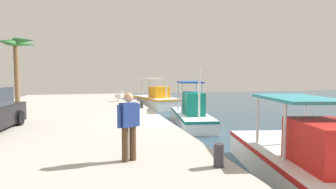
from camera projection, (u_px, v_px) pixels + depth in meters
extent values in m
cube|color=#BCB7AD|center=(51.00, 131.00, 11.85)|extent=(36.00, 10.00, 0.80)
cube|color=white|center=(156.00, 102.00, 23.94)|extent=(6.05, 3.33, 0.92)
cube|color=orange|center=(156.00, 98.00, 23.92)|extent=(6.10, 3.38, 0.12)
cube|color=orange|center=(159.00, 92.00, 23.24)|extent=(1.84, 1.62, 0.92)
cylinder|color=silver|center=(142.00, 88.00, 24.67)|extent=(0.08, 0.08, 1.55)
cylinder|color=silver|center=(158.00, 87.00, 25.35)|extent=(0.08, 0.08, 1.55)
cylinder|color=silver|center=(149.00, 88.00, 23.29)|extent=(0.08, 0.08, 1.55)
cylinder|color=silver|center=(165.00, 88.00, 23.96)|extent=(0.08, 0.08, 1.55)
cube|color=silver|center=(153.00, 79.00, 24.26)|extent=(2.60, 2.06, 0.08)
cylinder|color=silver|center=(166.00, 87.00, 21.92)|extent=(0.10, 0.10, 1.95)
cube|color=white|center=(191.00, 119.00, 15.50)|extent=(6.09, 2.51, 0.70)
cube|color=#0F7260|center=(191.00, 114.00, 15.48)|extent=(6.13, 2.56, 0.12)
cube|color=#0F7260|center=(193.00, 104.00, 14.70)|extent=(1.78, 1.21, 1.19)
cylinder|color=silver|center=(178.00, 96.00, 16.69)|extent=(0.08, 0.08, 1.67)
cylinder|color=silver|center=(196.00, 96.00, 16.79)|extent=(0.08, 0.08, 1.67)
cylinder|color=silver|center=(182.00, 98.00, 15.10)|extent=(0.08, 0.08, 1.67)
cylinder|color=silver|center=(202.00, 98.00, 15.20)|extent=(0.08, 0.08, 1.67)
cube|color=#1E4CB2|center=(190.00, 82.00, 15.88)|extent=(2.55, 1.54, 0.08)
cylinder|color=silver|center=(199.00, 94.00, 13.19)|extent=(0.10, 0.10, 2.46)
torus|color=orange|center=(203.00, 103.00, 14.83)|extent=(0.55, 0.18, 0.54)
cube|color=white|center=(307.00, 171.00, 6.91)|extent=(6.68, 3.36, 0.79)
cube|color=red|center=(307.00, 159.00, 6.89)|extent=(6.73, 3.40, 0.12)
cube|color=red|center=(328.00, 144.00, 6.05)|extent=(2.01, 1.60, 0.99)
cylinder|color=silver|center=(258.00, 120.00, 8.23)|extent=(0.08, 0.08, 1.36)
cylinder|color=silver|center=(306.00, 120.00, 8.30)|extent=(0.08, 0.08, 1.36)
cylinder|color=silver|center=(285.00, 132.00, 6.51)|extent=(0.08, 0.08, 1.36)
cube|color=teal|center=(298.00, 98.00, 7.35)|extent=(2.85, 2.05, 0.08)
cylinder|color=tan|center=(118.00, 100.00, 21.08)|extent=(0.04, 0.04, 0.22)
cylinder|color=tan|center=(119.00, 100.00, 21.19)|extent=(0.04, 0.04, 0.22)
ellipsoid|color=white|center=(119.00, 97.00, 21.10)|extent=(0.63, 0.71, 0.40)
ellipsoid|color=silver|center=(118.00, 96.00, 21.11)|extent=(0.61, 0.66, 0.28)
cylinder|color=white|center=(121.00, 94.00, 21.02)|extent=(0.18, 0.21, 0.27)
sphere|color=white|center=(122.00, 92.00, 20.98)|extent=(0.22, 0.22, 0.16)
cone|color=#F2B272|center=(124.00, 92.00, 20.91)|extent=(0.23, 0.29, 0.07)
cylinder|color=#4C3823|center=(125.00, 144.00, 6.38)|extent=(0.16, 0.16, 0.82)
cylinder|color=#4C3823|center=(133.00, 143.00, 6.50)|extent=(0.16, 0.16, 0.82)
cube|color=navy|center=(129.00, 115.00, 6.39)|extent=(0.37, 0.45, 0.55)
cylinder|color=navy|center=(119.00, 117.00, 6.25)|extent=(0.10, 0.10, 0.53)
cylinder|color=navy|center=(138.00, 115.00, 6.54)|extent=(0.10, 0.10, 0.53)
sphere|color=tan|center=(129.00, 97.00, 6.36)|extent=(0.22, 0.22, 0.22)
cylinder|color=black|center=(20.00, 118.00, 11.04)|extent=(0.61, 0.24, 0.60)
cylinder|color=#333338|center=(142.00, 105.00, 16.79)|extent=(0.20, 0.20, 0.41)
cylinder|color=#333338|center=(219.00, 155.00, 6.02)|extent=(0.23, 0.23, 0.51)
cylinder|color=brown|center=(17.00, 74.00, 18.69)|extent=(0.32, 0.32, 4.23)
cone|color=#2D6B33|center=(10.00, 42.00, 17.88)|extent=(1.41, 0.70, 0.44)
cone|color=#2D6B33|center=(25.00, 40.00, 18.45)|extent=(0.92, 1.45, 0.44)
cone|color=#2D6B33|center=(27.00, 44.00, 19.14)|extent=(1.28, 1.42, 0.44)
cone|color=#2D6B33|center=(19.00, 42.00, 19.35)|extent=(1.68, 0.48, 0.44)
cone|color=#2D6B33|center=(9.00, 44.00, 18.77)|extent=(1.06, 1.24, 0.44)
cone|color=#2D6B33|center=(4.00, 42.00, 18.13)|extent=(0.96, 1.37, 0.44)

